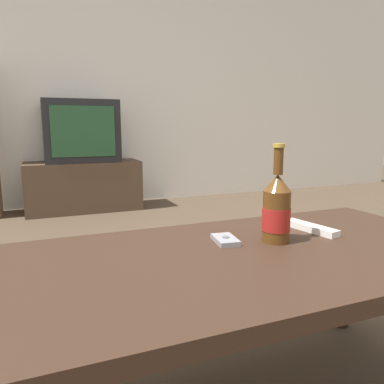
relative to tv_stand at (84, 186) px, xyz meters
The scene contains 7 objects.
back_wall 1.11m from the tv_stand, 78.59° to the left, with size 8.00×0.05×2.60m.
coffee_table 2.75m from the tv_stand, 88.82° to the right, with size 1.40×0.63×0.46m.
tv_stand is the anchor object (origin of this frame).
television 0.50m from the tv_stand, 90.00° to the right, with size 0.65×0.41×0.55m.
beer_bottle 2.72m from the tv_stand, 85.05° to the right, with size 0.08×0.08×0.27m.
cell_phone 2.66m from the tv_stand, 87.83° to the right, with size 0.07×0.10×0.02m.
remote_control 2.68m from the tv_stand, 81.50° to the right, with size 0.07×0.19×0.02m.
Camera 1 is at (-0.42, -0.79, 0.78)m, focal length 35.00 mm.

